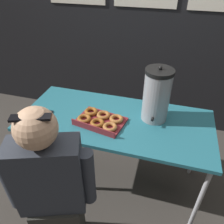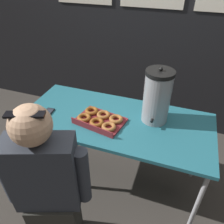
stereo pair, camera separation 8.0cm
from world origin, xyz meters
The scene contains 7 objects.
ground_plane centered at (0.00, 0.00, 0.00)m, with size 12.00×12.00×0.00m, color #3D3833.
back_wall centered at (0.00, 1.11, 1.22)m, with size 6.00×0.11×2.43m.
folding_table centered at (0.00, 0.00, 0.69)m, with size 1.48×0.66×0.74m.
donut_box centered at (-0.10, -0.07, 0.76)m, with size 0.40×0.31×0.05m.
coffee_urn centered at (0.28, 0.10, 0.95)m, with size 0.20×0.23×0.44m.
cell_phone centered at (-0.54, -0.12, 0.75)m, with size 0.08×0.15×0.01m.
person_seated centered at (-0.23, -0.63, 0.59)m, with size 0.51×0.31×1.21m.
Camera 2 is at (0.42, -1.28, 1.78)m, focal length 35.00 mm.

